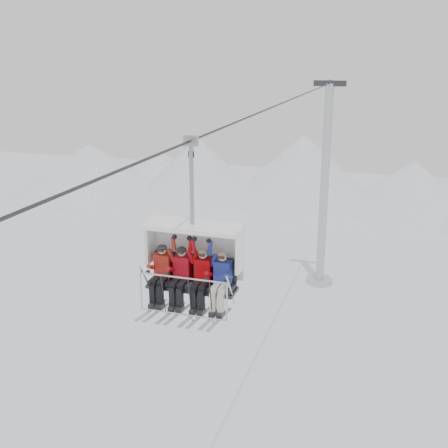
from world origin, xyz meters
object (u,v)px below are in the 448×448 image
(skier_center_right, at_px, (202,277))
(skier_far_right, at_px, (221,280))
(lift_tower_right, at_px, (324,201))
(skier_center_left, at_px, (181,275))
(chairlift_carrier, at_px, (195,253))
(skier_far_left, at_px, (161,272))

(skier_center_right, bearing_deg, skier_far_right, -0.20)
(skier_far_right, bearing_deg, lift_tower_right, 91.74)
(skier_center_right, bearing_deg, skier_center_left, 180.00)
(lift_tower_right, distance_m, skier_center_left, 25.02)
(skier_center_right, relative_size, skier_far_right, 1.00)
(skier_center_left, xyz_separation_m, skier_far_right, (0.99, -0.00, -0.01))
(chairlift_carrier, relative_size, skier_far_left, 2.36)
(chairlift_carrier, bearing_deg, skier_far_right, -22.23)
(chairlift_carrier, relative_size, skier_center_right, 2.36)
(skier_far_left, height_order, skier_far_right, skier_far_left)
(skier_far_right, bearing_deg, skier_far_left, 179.94)
(chairlift_carrier, bearing_deg, lift_tower_right, 90.00)
(chairlift_carrier, distance_m, skier_far_right, 0.93)
(lift_tower_right, height_order, skier_center_right, lift_tower_right)
(skier_center_left, relative_size, skier_center_right, 1.00)
(lift_tower_right, xyz_separation_m, chairlift_carrier, (0.00, -24.32, 4.87))
(skier_far_left, xyz_separation_m, skier_center_left, (0.49, 0.00, 0.00))
(skier_far_left, relative_size, skier_center_left, 1.00)
(skier_far_left, relative_size, skier_center_right, 1.00)
(skier_far_left, xyz_separation_m, skier_far_right, (1.48, -0.00, -0.01))
(skier_far_left, distance_m, skier_center_right, 1.02)
(skier_center_right, bearing_deg, skier_far_left, 180.00)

